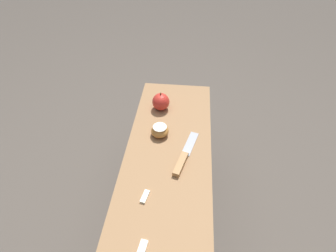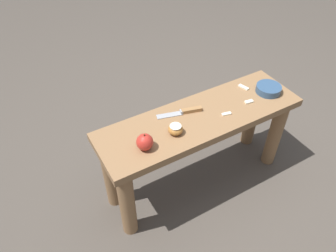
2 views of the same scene
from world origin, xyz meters
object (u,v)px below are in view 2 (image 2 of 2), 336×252
at_px(knife, 186,111).
at_px(apple_whole, 145,142).
at_px(bowl, 269,89).
at_px(apple_cut, 176,129).
at_px(wooden_bench, 200,134).

height_order(knife, apple_whole, apple_whole).
xyz_separation_m(knife, bowl, (0.47, -0.07, 0.01)).
bearing_deg(knife, apple_cut, 55.13).
distance_m(wooden_bench, apple_cut, 0.23).
distance_m(apple_whole, apple_cut, 0.17).
bearing_deg(apple_cut, knife, 39.70).
bearing_deg(bowl, apple_cut, -177.58).
bearing_deg(apple_whole, wooden_bench, 9.60).
distance_m(apple_whole, bowl, 0.75).
distance_m(knife, bowl, 0.48).
relative_size(apple_whole, apple_cut, 1.23).
bearing_deg(knife, wooden_bench, 148.25).
xyz_separation_m(knife, apple_whole, (-0.28, -0.11, 0.03)).
relative_size(knife, apple_whole, 2.68).
xyz_separation_m(knife, apple_cut, (-0.12, -0.10, 0.01)).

